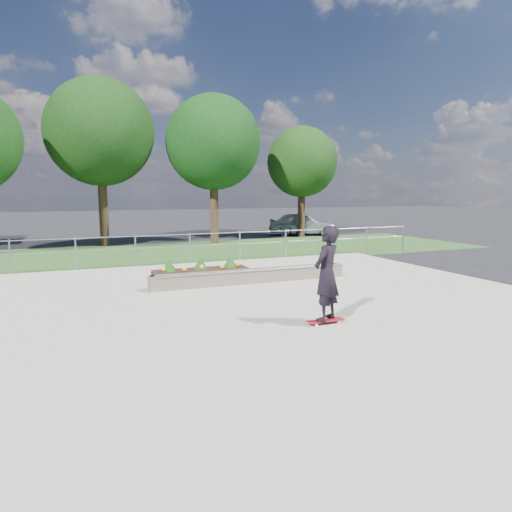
{
  "coord_description": "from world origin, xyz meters",
  "views": [
    {
      "loc": [
        -4.22,
        -9.15,
        2.73
      ],
      "look_at": [
        0.2,
        1.5,
        1.1
      ],
      "focal_mm": 32.0,
      "sensor_mm": 36.0,
      "label": 1
    }
  ],
  "objects_px": {
    "grind_ledge": "(252,276)",
    "skateboarder": "(327,274)",
    "planter_bed": "(202,272)",
    "parked_car": "(302,224)"
  },
  "relations": [
    {
      "from": "skateboarder",
      "to": "parked_car",
      "type": "height_order",
      "value": "skateboarder"
    },
    {
      "from": "grind_ledge",
      "to": "skateboarder",
      "type": "bearing_deg",
      "value": -92.46
    },
    {
      "from": "planter_bed",
      "to": "skateboarder",
      "type": "bearing_deg",
      "value": -80.98
    },
    {
      "from": "skateboarder",
      "to": "grind_ledge",
      "type": "bearing_deg",
      "value": 87.54
    },
    {
      "from": "grind_ledge",
      "to": "skateboarder",
      "type": "distance_m",
      "value": 4.57
    },
    {
      "from": "grind_ledge",
      "to": "planter_bed",
      "type": "xyz_separation_m",
      "value": [
        -1.12,
        1.36,
        -0.02
      ]
    },
    {
      "from": "grind_ledge",
      "to": "skateboarder",
      "type": "height_order",
      "value": "skateboarder"
    },
    {
      "from": "grind_ledge",
      "to": "planter_bed",
      "type": "height_order",
      "value": "planter_bed"
    },
    {
      "from": "grind_ledge",
      "to": "parked_car",
      "type": "relative_size",
      "value": 1.42
    },
    {
      "from": "grind_ledge",
      "to": "planter_bed",
      "type": "bearing_deg",
      "value": 129.47
    }
  ]
}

